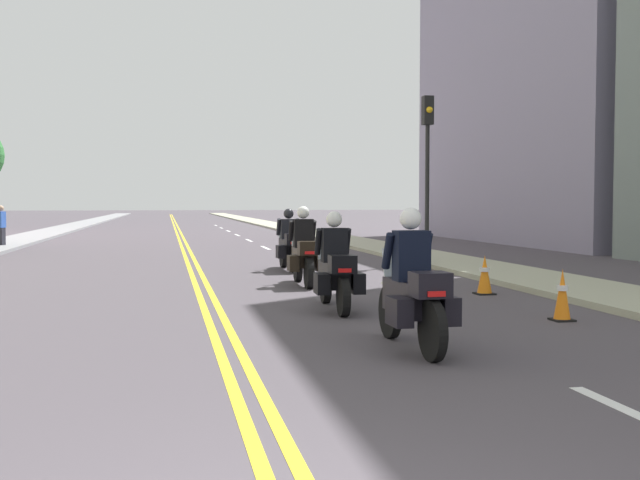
# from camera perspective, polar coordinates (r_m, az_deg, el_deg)

# --- Properties ---
(ground_plane) EXTENTS (264.00, 264.00, 0.00)m
(ground_plane) POSITION_cam_1_polar(r_m,az_deg,el_deg) (51.33, -10.62, 0.80)
(ground_plane) COLOR #474047
(sidewalk_left) EXTENTS (2.28, 144.00, 0.12)m
(sidewalk_left) POSITION_cam_1_polar(r_m,az_deg,el_deg) (51.73, -18.68, 0.78)
(sidewalk_left) COLOR gray
(sidewalk_left) RESTS_ON ground
(sidewalk_right) EXTENTS (2.28, 144.00, 0.12)m
(sidewalk_right) POSITION_cam_1_polar(r_m,az_deg,el_deg) (51.93, -2.60, 0.93)
(sidewalk_right) COLOR #A2A289
(sidewalk_right) RESTS_ON ground
(centreline_yellow_inner) EXTENTS (0.12, 132.00, 0.01)m
(centreline_yellow_inner) POSITION_cam_1_polar(r_m,az_deg,el_deg) (51.32, -10.76, 0.80)
(centreline_yellow_inner) COLOR yellow
(centreline_yellow_inner) RESTS_ON ground
(centreline_yellow_outer) EXTENTS (0.12, 132.00, 0.01)m
(centreline_yellow_outer) POSITION_cam_1_polar(r_m,az_deg,el_deg) (51.33, -10.49, 0.80)
(centreline_yellow_outer) COLOR yellow
(centreline_yellow_outer) RESTS_ON ground
(lane_dashes_white) EXTENTS (0.14, 56.40, 0.01)m
(lane_dashes_white) POSITION_cam_1_polar(r_m,az_deg,el_deg) (32.56, -4.76, -0.28)
(lane_dashes_white) COLOR silver
(lane_dashes_white) RESTS_ON ground
(building_right_1) EXTENTS (8.56, 17.66, 14.07)m
(building_right_1) POSITION_cam_1_polar(r_m,az_deg,el_deg) (36.78, 18.45, 10.92)
(building_right_1) COLOR gray
(building_right_1) RESTS_ON ground
(motorcycle_0) EXTENTS (0.77, 2.18, 1.69)m
(motorcycle_0) POSITION_cam_1_polar(r_m,az_deg,el_deg) (9.03, 6.97, -3.92)
(motorcycle_0) COLOR black
(motorcycle_0) RESTS_ON ground
(motorcycle_1) EXTENTS (0.78, 2.22, 1.60)m
(motorcycle_1) POSITION_cam_1_polar(r_m,az_deg,el_deg) (12.31, 1.15, -2.32)
(motorcycle_1) COLOR black
(motorcycle_1) RESTS_ON ground
(motorcycle_2) EXTENTS (0.77, 2.14, 1.67)m
(motorcycle_2) POSITION_cam_1_polar(r_m,az_deg,el_deg) (16.03, -1.21, -1.06)
(motorcycle_2) COLOR black
(motorcycle_2) RESTS_ON ground
(motorcycle_3) EXTENTS (0.76, 2.31, 1.59)m
(motorcycle_3) POSITION_cam_1_polar(r_m,az_deg,el_deg) (19.58, -2.31, -0.41)
(motorcycle_3) COLOR black
(motorcycle_3) RESTS_ON ground
(traffic_cone_0) EXTENTS (0.35, 0.35, 0.75)m
(traffic_cone_0) POSITION_cam_1_polar(r_m,az_deg,el_deg) (14.85, 12.20, -2.57)
(traffic_cone_0) COLOR black
(traffic_cone_0) RESTS_ON ground
(traffic_cone_1) EXTENTS (0.36, 0.36, 0.79)m
(traffic_cone_1) POSITION_cam_1_polar(r_m,az_deg,el_deg) (19.91, 6.81, -1.11)
(traffic_cone_1) COLOR black
(traffic_cone_1) RESTS_ON ground
(traffic_cone_2) EXTENTS (0.31, 0.31, 0.77)m
(traffic_cone_2) POSITION_cam_1_polar(r_m,az_deg,el_deg) (11.82, 17.65, -3.94)
(traffic_cone_2) COLOR black
(traffic_cone_2) RESTS_ON ground
(traffic_light_near) EXTENTS (0.28, 0.38, 4.73)m
(traffic_light_near) POSITION_cam_1_polar(r_m,az_deg,el_deg) (21.78, 8.03, 6.78)
(traffic_light_near) COLOR black
(traffic_light_near) RESTS_ON ground
(pedestrian_0) EXTENTS (0.32, 0.41, 1.64)m
(pedestrian_0) POSITION_cam_1_polar(r_m,az_deg,el_deg) (31.75, -22.72, 0.96)
(pedestrian_0) COLOR #25252D
(pedestrian_0) RESTS_ON ground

